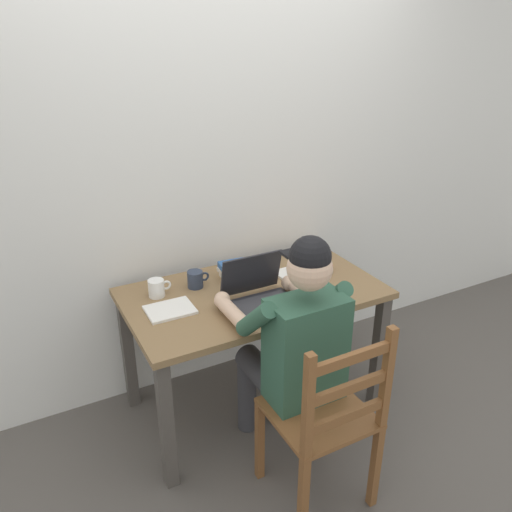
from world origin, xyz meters
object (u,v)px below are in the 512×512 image
(laptop, at_px, (259,292))
(computer_mouse, at_px, (311,287))
(wooden_chair, at_px, (326,419))
(seated_person, at_px, (293,343))
(coffee_mug_white, at_px, (157,288))
(desk, at_px, (253,307))
(book_stack_side, at_px, (313,268))
(book_stack_main, at_px, (236,270))
(coffee_mug_dark, at_px, (196,279))

(laptop, relative_size, computer_mouse, 3.30)
(wooden_chair, bearing_deg, computer_mouse, 63.15)
(seated_person, height_order, coffee_mug_white, seated_person)
(coffee_mug_white, bearing_deg, computer_mouse, -23.53)
(seated_person, bearing_deg, wooden_chair, -90.00)
(wooden_chair, bearing_deg, laptop, 90.05)
(desk, distance_m, computer_mouse, 0.33)
(computer_mouse, bearing_deg, seated_person, -134.02)
(coffee_mug_white, xyz_separation_m, book_stack_side, (0.87, -0.13, -0.02))
(book_stack_side, bearing_deg, desk, -174.17)
(wooden_chair, height_order, laptop, laptop)
(coffee_mug_white, xyz_separation_m, book_stack_main, (0.45, 0.00, -0.00))
(desk, relative_size, wooden_chair, 1.40)
(coffee_mug_dark, bearing_deg, laptop, -53.89)
(book_stack_side, bearing_deg, computer_mouse, -126.91)
(seated_person, distance_m, laptop, 0.34)
(laptop, xyz_separation_m, coffee_mug_dark, (-0.22, 0.30, -0.01))
(computer_mouse, relative_size, book_stack_main, 0.52)
(coffee_mug_dark, height_order, book_stack_main, coffee_mug_dark)
(desk, xyz_separation_m, book_stack_main, (-0.01, 0.18, 0.14))
(computer_mouse, distance_m, book_stack_side, 0.23)
(desk, height_order, book_stack_main, book_stack_main)
(desk, height_order, wooden_chair, wooden_chair)
(desk, distance_m, coffee_mug_dark, 0.34)
(book_stack_main, bearing_deg, laptop, -93.40)
(wooden_chair, relative_size, book_stack_side, 4.68)
(desk, bearing_deg, laptop, -104.39)
(desk, xyz_separation_m, seated_person, (-0.03, -0.45, 0.05))
(wooden_chair, relative_size, book_stack_main, 4.96)
(seated_person, relative_size, book_stack_main, 6.54)
(book_stack_main, bearing_deg, wooden_chair, -91.09)
(seated_person, distance_m, coffee_mug_dark, 0.67)
(seated_person, distance_m, book_stack_main, 0.63)
(computer_mouse, height_order, book_stack_side, book_stack_side)
(desk, relative_size, coffee_mug_dark, 11.01)
(coffee_mug_dark, distance_m, book_stack_main, 0.24)
(laptop, distance_m, coffee_mug_dark, 0.37)
(laptop, relative_size, coffee_mug_dark, 2.73)
(coffee_mug_white, height_order, coffee_mug_dark, same)
(desk, xyz_separation_m, book_stack_side, (0.41, 0.04, 0.12))
(desk, xyz_separation_m, wooden_chair, (-0.03, -0.73, -0.17))
(seated_person, bearing_deg, coffee_mug_dark, 109.28)
(laptop, xyz_separation_m, book_stack_side, (0.44, 0.16, -0.03))
(seated_person, distance_m, coffee_mug_white, 0.77)
(desk, height_order, seated_person, seated_person)
(computer_mouse, bearing_deg, coffee_mug_dark, 148.38)
(seated_person, bearing_deg, computer_mouse, 45.98)
(coffee_mug_dark, bearing_deg, desk, -35.19)
(coffee_mug_white, bearing_deg, wooden_chair, -64.54)
(wooden_chair, xyz_separation_m, coffee_mug_dark, (-0.22, 0.91, 0.32))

